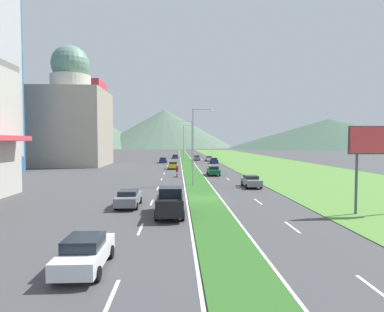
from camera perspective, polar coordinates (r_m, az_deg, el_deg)
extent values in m
plane|color=#424244|center=(32.31, 2.14, -7.70)|extent=(600.00, 600.00, 0.00)
cube|color=#2D6023|center=(91.89, -0.94, -0.96)|extent=(3.20, 240.00, 0.06)
cube|color=#518438|center=(94.75, 11.62, -0.91)|extent=(24.00, 240.00, 0.06)
cube|color=silver|center=(13.26, -14.26, -23.31)|extent=(0.16, 2.80, 0.01)
cube|color=silver|center=(21.72, -9.27, -12.85)|extent=(0.16, 2.80, 0.01)
cube|color=silver|center=(30.55, -7.26, -8.31)|extent=(0.16, 2.80, 0.01)
cube|color=silver|center=(39.51, -6.18, -5.80)|extent=(0.16, 2.80, 0.01)
cube|color=silver|center=(48.53, -5.50, -4.23)|extent=(0.16, 2.80, 0.01)
cube|color=silver|center=(57.57, -5.04, -3.15)|extent=(0.16, 2.80, 0.01)
cube|color=silver|center=(66.63, -4.70, -2.36)|extent=(0.16, 2.80, 0.01)
cube|color=silver|center=(75.71, -4.45, -1.76)|extent=(0.16, 2.80, 0.01)
cube|color=silver|center=(84.79, -4.25, -1.29)|extent=(0.16, 2.80, 0.01)
cube|color=silver|center=(93.88, -4.08, -0.91)|extent=(0.16, 2.80, 0.01)
cube|color=silver|center=(102.97, -3.95, -0.60)|extent=(0.16, 2.80, 0.01)
cube|color=silver|center=(15.15, 30.37, -20.19)|extent=(0.16, 2.80, 0.01)
cube|color=silver|center=(22.92, 17.61, -12.12)|extent=(0.16, 2.80, 0.01)
cube|color=silver|center=(31.41, 11.82, -8.04)|extent=(0.16, 2.80, 0.01)
cube|color=silver|center=(40.18, 8.57, -5.68)|extent=(0.16, 2.80, 0.01)
cube|color=silver|center=(49.07, 6.51, -4.16)|extent=(0.16, 2.80, 0.01)
cube|color=silver|center=(58.03, 5.09, -3.10)|extent=(0.16, 2.80, 0.01)
cube|color=silver|center=(67.03, 4.05, -2.33)|extent=(0.16, 2.80, 0.01)
cube|color=silver|center=(76.06, 3.26, -1.73)|extent=(0.16, 2.80, 0.01)
cube|color=silver|center=(85.11, 2.64, -1.27)|extent=(0.16, 2.80, 0.01)
cube|color=silver|center=(94.16, 2.13, -0.89)|extent=(0.16, 2.80, 0.01)
cube|color=silver|center=(103.23, 1.72, -0.58)|extent=(0.16, 2.80, 0.01)
cube|color=silver|center=(91.86, -2.03, -0.98)|extent=(0.16, 240.00, 0.01)
cube|color=silver|center=(91.96, 0.15, -0.98)|extent=(0.16, 240.00, 0.01)
cube|color=#9E9384|center=(81.71, -20.89, 4.71)|extent=(16.48, 16.48, 18.00)
cylinder|color=beige|center=(82.84, -21.01, 12.17)|extent=(9.27, 9.27, 3.53)
sphere|color=slate|center=(83.69, -21.06, 15.15)|extent=(8.83, 8.83, 8.83)
cube|color=#D83847|center=(122.44, -18.55, 6.25)|extent=(12.59, 12.59, 27.61)
cone|color=#516B56|center=(316.93, -22.65, 5.16)|extent=(172.88, 172.88, 41.76)
cone|color=#516B56|center=(299.72, -4.93, 4.93)|extent=(129.68, 129.68, 35.76)
cone|color=#3D5647|center=(297.23, 23.45, 3.73)|extent=(174.88, 174.88, 25.23)
cylinder|color=#99999E|center=(41.73, 0.19, 1.66)|extent=(0.18, 0.18, 10.17)
cylinder|color=#99999E|center=(41.95, 1.86, 8.41)|extent=(2.42, 0.23, 0.10)
ellipsoid|color=silver|center=(41.98, 3.53, 8.13)|extent=(0.56, 0.28, 0.20)
cylinder|color=#99999E|center=(68.72, -0.01, 2.12)|extent=(0.18, 0.18, 10.36)
cylinder|color=#99999E|center=(68.68, -1.28, 6.32)|extent=(3.04, 0.35, 0.10)
ellipsoid|color=silver|center=(68.52, -2.55, 6.16)|extent=(0.56, 0.28, 0.20)
cylinder|color=#99999E|center=(95.63, -1.54, 2.38)|extent=(0.18, 0.18, 10.74)
cylinder|color=#99999E|center=(95.85, -0.65, 5.50)|extent=(3.00, 0.21, 0.10)
ellipsoid|color=silver|center=(95.95, 0.25, 5.38)|extent=(0.56, 0.28, 0.20)
cylinder|color=#4C4C51|center=(28.23, 27.47, -4.49)|extent=(0.20, 0.20, 4.88)
cube|color=#D83847|center=(28.72, 30.26, 2.49)|extent=(4.20, 0.16, 2.04)
cube|color=#4C4C51|center=(28.82, 30.13, 2.49)|extent=(4.40, 0.08, 2.24)
cube|color=silver|center=(93.78, 3.08, -0.52)|extent=(1.78, 4.67, 0.64)
cube|color=black|center=(93.93, 3.07, -0.17)|extent=(1.53, 2.06, 0.51)
cylinder|color=black|center=(92.44, 3.69, -0.77)|extent=(0.22, 0.64, 0.64)
cylinder|color=black|center=(92.27, 2.64, -0.77)|extent=(0.22, 0.64, 0.64)
cylinder|color=black|center=(95.32, 3.50, -0.66)|extent=(0.22, 0.64, 0.64)
cylinder|color=black|center=(95.16, 2.48, -0.67)|extent=(0.22, 0.64, 0.64)
cube|color=slate|center=(28.92, -11.34, -7.56)|extent=(1.83, 4.53, 0.76)
cube|color=black|center=(28.64, -11.41, -6.47)|extent=(1.57, 1.99, 0.41)
cylinder|color=black|center=(30.49, -12.57, -7.77)|extent=(0.22, 0.64, 0.64)
cylinder|color=black|center=(30.23, -9.26, -7.83)|extent=(0.22, 0.64, 0.64)
cylinder|color=black|center=(27.78, -13.59, -8.80)|extent=(0.22, 0.64, 0.64)
cylinder|color=black|center=(27.50, -9.95, -8.89)|extent=(0.22, 0.64, 0.64)
cube|color=yellow|center=(66.65, -3.42, -1.78)|extent=(1.89, 4.07, 0.70)
cube|color=black|center=(66.44, -3.43, -1.27)|extent=(1.62, 1.79, 0.51)
cylinder|color=black|center=(67.95, -4.17, -1.99)|extent=(0.22, 0.64, 0.64)
cylinder|color=black|center=(67.93, -2.64, -1.99)|extent=(0.22, 0.64, 0.64)
cylinder|color=black|center=(65.44, -4.23, -2.17)|extent=(0.22, 0.64, 0.64)
cylinder|color=black|center=(65.41, -2.64, -2.17)|extent=(0.22, 0.64, 0.64)
cube|color=#0C5128|center=(54.32, 3.88, -2.77)|extent=(1.89, 4.67, 0.73)
cube|color=black|center=(54.44, 3.86, -2.10)|extent=(1.62, 2.05, 0.53)
cylinder|color=black|center=(53.03, 5.03, -3.30)|extent=(0.22, 0.64, 0.64)
cylinder|color=black|center=(52.82, 3.08, -3.32)|extent=(0.22, 0.64, 0.64)
cylinder|color=black|center=(55.89, 4.64, -3.00)|extent=(0.22, 0.64, 0.64)
cylinder|color=black|center=(55.69, 2.79, -3.01)|extent=(0.22, 0.64, 0.64)
cube|color=navy|center=(107.96, -3.05, -0.11)|extent=(1.83, 4.09, 0.61)
cube|color=black|center=(107.77, -3.05, 0.15)|extent=(1.57, 1.80, 0.40)
cylinder|color=black|center=(109.25, -3.51, -0.24)|extent=(0.22, 0.64, 0.64)
cylinder|color=black|center=(109.23, -2.58, -0.24)|extent=(0.22, 0.64, 0.64)
cylinder|color=black|center=(106.72, -3.53, -0.31)|extent=(0.22, 0.64, 0.64)
cylinder|color=black|center=(106.70, -2.58, -0.31)|extent=(0.22, 0.64, 0.64)
cube|color=slate|center=(96.97, 0.85, -0.38)|extent=(1.79, 4.66, 0.76)
cube|color=black|center=(97.13, 0.84, -0.02)|extent=(1.54, 2.05, 0.46)
cylinder|color=black|center=(95.61, 1.41, -0.65)|extent=(0.22, 0.64, 0.64)
cylinder|color=black|center=(95.50, 0.38, -0.65)|extent=(0.22, 0.64, 0.64)
cylinder|color=black|center=(98.49, 1.29, -0.55)|extent=(0.22, 0.64, 0.64)
cylinder|color=black|center=(98.39, 0.29, -0.56)|extent=(0.22, 0.64, 0.64)
cube|color=slate|center=(40.79, 10.63, -4.59)|extent=(1.84, 4.32, 0.75)
cube|color=black|center=(40.89, 10.59, -3.75)|extent=(1.58, 1.90, 0.41)
cylinder|color=black|center=(39.76, 12.32, -5.34)|extent=(0.22, 0.64, 0.64)
cylinder|color=black|center=(39.35, 9.82, -5.40)|extent=(0.22, 0.64, 0.64)
cylinder|color=black|center=(42.33, 11.38, -4.85)|extent=(0.22, 0.64, 0.64)
cylinder|color=black|center=(41.94, 9.03, -4.90)|extent=(0.22, 0.64, 0.64)
cube|color=navy|center=(86.30, -5.24, -0.79)|extent=(1.79, 4.24, 0.67)
cube|color=black|center=(86.10, -5.25, -0.41)|extent=(1.54, 1.87, 0.50)
cylinder|color=black|center=(87.68, -5.76, -0.96)|extent=(0.22, 0.64, 0.64)
cylinder|color=black|center=(87.60, -4.64, -0.96)|extent=(0.22, 0.64, 0.64)
cylinder|color=black|center=(85.06, -5.86, -1.07)|extent=(0.22, 0.64, 0.64)
cylinder|color=black|center=(84.98, -4.70, -1.07)|extent=(0.22, 0.64, 0.64)
cube|color=silver|center=(15.76, -18.67, -16.45)|extent=(1.81, 4.23, 0.71)
cube|color=black|center=(15.42, -18.88, -14.51)|extent=(1.56, 1.86, 0.51)
cylinder|color=black|center=(17.30, -20.28, -15.97)|extent=(0.22, 0.64, 0.64)
cylinder|color=black|center=(16.88, -14.40, -16.37)|extent=(0.22, 0.64, 0.64)
cylinder|color=black|center=(14.98, -23.50, -19.01)|extent=(0.22, 0.64, 0.64)
cylinder|color=black|center=(14.49, -16.66, -19.67)|extent=(0.22, 0.64, 0.64)
cube|color=navy|center=(84.16, 3.99, -0.86)|extent=(1.79, 4.10, 0.70)
cube|color=black|center=(84.29, 3.98, -0.47)|extent=(1.54, 1.81, 0.46)
cylinder|color=black|center=(83.02, 4.68, -1.16)|extent=(0.22, 0.64, 0.64)
cylinder|color=black|center=(82.82, 3.50, -1.16)|extent=(0.22, 0.64, 0.64)
cylinder|color=black|center=(85.54, 4.46, -1.04)|extent=(0.22, 0.64, 0.64)
cylinder|color=black|center=(85.35, 3.32, -1.05)|extent=(0.22, 0.64, 0.64)
cube|color=black|center=(25.05, -3.95, -8.87)|extent=(2.00, 5.40, 0.80)
cube|color=black|center=(26.48, -3.87, -6.48)|extent=(1.84, 2.00, 0.80)
cube|color=black|center=(23.90, -6.29, -7.93)|extent=(0.10, 3.20, 0.44)
cube|color=black|center=(23.85, -1.74, -7.93)|extent=(0.10, 3.20, 0.44)
cube|color=black|center=(22.33, -4.12, -8.66)|extent=(1.84, 0.10, 0.44)
cylinder|color=black|center=(26.76, -5.94, -9.01)|extent=(0.26, 0.80, 0.80)
cylinder|color=black|center=(26.71, -1.78, -9.01)|extent=(0.26, 0.80, 0.80)
cylinder|color=black|center=(23.60, -6.41, -10.59)|extent=(0.26, 0.80, 0.80)
cylinder|color=black|center=(23.55, -1.67, -10.60)|extent=(0.26, 0.80, 0.80)
cylinder|color=black|center=(52.56, -2.72, -3.37)|extent=(0.10, 0.60, 0.60)
cylinder|color=black|center=(51.16, -2.72, -3.53)|extent=(0.12, 0.60, 0.60)
cube|color=slate|center=(51.84, -2.72, -3.26)|extent=(0.20, 1.12, 0.25)
ellipsoid|color=slate|center=(52.01, -2.72, -2.85)|extent=(0.24, 0.44, 0.24)
cube|color=maroon|center=(51.67, -2.72, -2.47)|extent=(0.36, 0.28, 0.70)
sphere|color=black|center=(51.68, -2.72, -1.95)|extent=(0.26, 0.26, 0.26)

